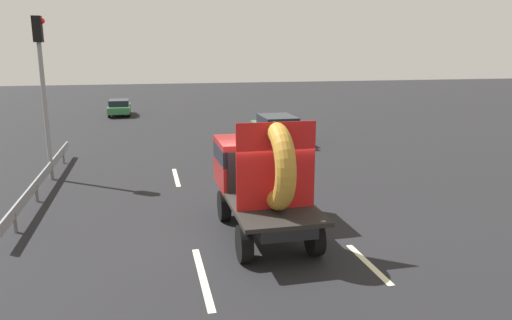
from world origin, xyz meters
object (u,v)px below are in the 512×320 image
Objects in this scene: flatbed_truck at (260,173)px; traffic_light at (42,76)px; distant_sedan at (277,128)px; oncoming_car at (119,107)px.

flatbed_truck is 0.78× the size of traffic_light.
distant_sedan is 15.55m from oncoming_car.
traffic_light is (-6.46, 6.68, 2.30)m from flatbed_truck.
distant_sedan is (3.77, 11.95, -0.80)m from flatbed_truck.
distant_sedan is 1.21× the size of oncoming_car.
flatbed_truck is 9.57m from traffic_light.
oncoming_car is (-4.78, 24.94, -0.93)m from flatbed_truck.
traffic_light reaches higher than oncoming_car.
distant_sedan is at bearing -56.64° from oncoming_car.
flatbed_truck is at bearing -107.52° from distant_sedan.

